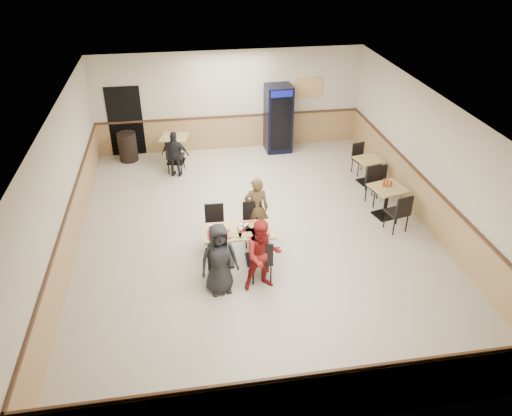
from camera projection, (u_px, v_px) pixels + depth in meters
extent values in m
plane|color=beige|center=(257.00, 234.00, 11.40)|extent=(10.00, 10.00, 0.00)
plane|color=silver|center=(257.00, 108.00, 9.87)|extent=(10.00, 10.00, 0.00)
plane|color=beige|center=(230.00, 101.00, 14.88)|extent=(8.00, 0.00, 8.00)
plane|color=beige|center=(320.00, 350.00, 6.39)|extent=(8.00, 0.00, 8.00)
plane|color=beige|center=(62.00, 190.00, 10.08)|extent=(0.00, 10.00, 10.00)
plane|color=beige|center=(432.00, 163.00, 11.19)|extent=(0.00, 10.00, 10.00)
cube|color=tan|center=(231.00, 133.00, 15.38)|extent=(7.98, 0.03, 1.00)
cube|color=tan|center=(424.00, 202.00, 11.70)|extent=(0.03, 9.98, 1.00)
cube|color=#472B19|center=(230.00, 116.00, 15.10)|extent=(7.98, 0.04, 0.06)
cube|color=black|center=(126.00, 122.00, 14.67)|extent=(1.00, 0.02, 2.10)
cube|color=orange|center=(309.00, 88.00, 15.03)|extent=(0.85, 0.02, 0.60)
cube|color=black|center=(223.00, 262.00, 10.48)|extent=(0.48, 0.48, 0.04)
cylinder|color=black|center=(222.00, 247.00, 10.29)|extent=(0.09, 0.09, 0.70)
cube|color=tan|center=(221.00, 232.00, 10.10)|extent=(0.75, 0.75, 0.04)
cube|color=black|center=(257.00, 259.00, 10.56)|extent=(0.48, 0.48, 0.04)
cylinder|color=black|center=(257.00, 244.00, 10.37)|extent=(0.09, 0.09, 0.70)
cube|color=tan|center=(257.00, 230.00, 10.18)|extent=(0.75, 0.75, 0.04)
imported|color=black|center=(219.00, 259.00, 9.35)|extent=(0.79, 0.58, 1.48)
imported|color=maroon|center=(263.00, 255.00, 9.43)|extent=(0.78, 0.63, 1.50)
imported|color=brown|center=(256.00, 208.00, 10.95)|extent=(0.58, 0.42, 1.49)
imported|color=black|center=(175.00, 154.00, 13.63)|extent=(0.82, 0.53, 1.30)
cube|color=#AB0B0C|center=(258.00, 233.00, 10.03)|extent=(0.48, 0.36, 0.02)
cube|color=#AB0B0C|center=(219.00, 235.00, 9.98)|extent=(0.48, 0.36, 0.02)
cube|color=#AB0B0C|center=(254.00, 226.00, 10.27)|extent=(0.48, 0.36, 0.02)
cube|color=#AB0B0C|center=(253.00, 231.00, 10.10)|extent=(0.48, 0.36, 0.02)
cylinder|color=silver|center=(217.00, 235.00, 9.97)|extent=(0.24, 0.24, 0.01)
cube|color=tan|center=(217.00, 235.00, 9.97)|extent=(0.31, 0.25, 0.02)
cylinder|color=silver|center=(263.00, 231.00, 10.09)|extent=(0.24, 0.24, 0.01)
cube|color=tan|center=(263.00, 231.00, 10.09)|extent=(0.32, 0.28, 0.02)
cylinder|color=silver|center=(253.00, 225.00, 10.30)|extent=(0.24, 0.24, 0.01)
cube|color=tan|center=(253.00, 224.00, 10.29)|extent=(0.32, 0.29, 0.02)
cylinder|color=silver|center=(245.00, 235.00, 9.96)|extent=(0.24, 0.24, 0.01)
cube|color=tan|center=(245.00, 235.00, 9.96)|extent=(0.28, 0.19, 0.02)
cylinder|color=silver|center=(235.00, 235.00, 9.96)|extent=(0.24, 0.24, 0.01)
cube|color=tan|center=(235.00, 235.00, 9.95)|extent=(0.31, 0.25, 0.02)
cylinder|color=white|center=(211.00, 227.00, 10.13)|extent=(0.08, 0.08, 0.10)
cylinder|color=white|center=(214.00, 237.00, 9.83)|extent=(0.08, 0.08, 0.10)
cylinder|color=white|center=(225.00, 237.00, 9.82)|extent=(0.08, 0.08, 0.10)
cylinder|color=silver|center=(245.00, 227.00, 10.11)|extent=(0.07, 0.07, 0.12)
cylinder|color=silver|center=(241.00, 226.00, 10.15)|extent=(0.07, 0.07, 0.12)
cylinder|color=silver|center=(248.00, 226.00, 10.15)|extent=(0.07, 0.07, 0.12)
ellipsoid|color=white|center=(240.00, 228.00, 10.09)|extent=(0.16, 0.16, 0.11)
cube|color=black|center=(384.00, 215.00, 12.10)|extent=(0.57, 0.57, 0.04)
cylinder|color=black|center=(386.00, 202.00, 11.91)|extent=(0.09, 0.09, 0.71)
cube|color=tan|center=(388.00, 188.00, 11.72)|extent=(0.88, 0.88, 0.04)
cube|color=black|center=(366.00, 182.00, 13.60)|extent=(0.50, 0.50, 0.04)
cylinder|color=black|center=(367.00, 171.00, 13.43)|extent=(0.08, 0.08, 0.63)
cube|color=tan|center=(369.00, 160.00, 13.27)|extent=(0.78, 0.78, 0.04)
cylinder|color=#B8310D|center=(384.00, 183.00, 11.69)|extent=(0.06, 0.06, 0.20)
cylinder|color=#AC4617|center=(388.00, 183.00, 11.71)|extent=(0.06, 0.06, 0.17)
cylinder|color=#B8310D|center=(391.00, 183.00, 11.73)|extent=(0.05, 0.05, 0.14)
cube|color=black|center=(176.00, 161.00, 14.72)|extent=(0.58, 0.58, 0.04)
cylinder|color=black|center=(175.00, 149.00, 14.52)|extent=(0.10, 0.10, 0.72)
cube|color=tan|center=(174.00, 137.00, 14.33)|extent=(0.90, 0.90, 0.04)
cube|color=black|center=(278.00, 119.00, 14.99)|extent=(0.79, 0.76, 2.02)
cube|color=black|center=(281.00, 125.00, 14.69)|extent=(0.62, 0.04, 1.60)
cube|color=#0C148D|center=(282.00, 94.00, 14.20)|extent=(0.64, 0.04, 0.19)
cylinder|color=black|center=(128.00, 147.00, 14.62)|extent=(0.54, 0.54, 0.86)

